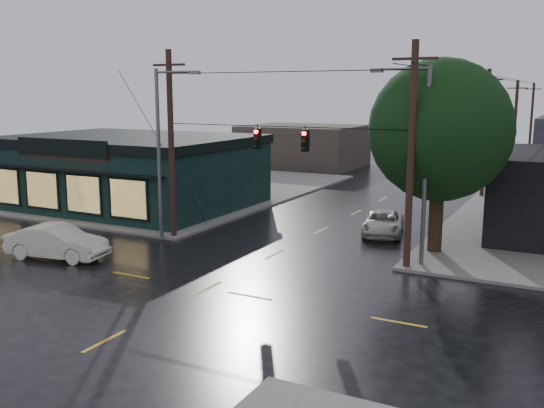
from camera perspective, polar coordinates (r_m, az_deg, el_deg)
The scene contains 15 objects.
ground_plane at distance 25.20m, azimuth -6.10°, elevation -7.93°, with size 160.00×160.00×0.00m, color black.
sidewalk_nw at distance 52.55m, azimuth -12.27°, elevation 1.64°, with size 28.00×28.00×0.15m, color slate.
pizza_shop at distance 43.68m, azimuth -13.24°, elevation 3.13°, with size 16.30×12.34×4.90m.
corner_tree at distance 30.44m, azimuth 15.55°, elevation 6.68°, with size 6.89×6.89×9.44m.
utility_pole_nw at distance 33.93m, azimuth -9.21°, elevation -3.18°, with size 2.00×0.32×10.15m, color black, non-canonical shape.
utility_pole_ne at distance 28.37m, azimuth 12.51°, elevation -6.02°, with size 2.00×0.32×10.15m, color black, non-canonical shape.
utility_pole_far_a at distance 49.00m, azimuth 19.10°, elevation 0.58°, with size 2.00×0.32×9.65m, color black, non-canonical shape.
utility_pole_far_b at distance 68.67m, azimuth 21.62°, elevation 3.11°, with size 2.00×0.32×9.15m, color black, non-canonical shape.
utility_pole_far_c at distance 88.49m, azimuth 23.02°, elevation 4.50°, with size 2.00×0.32×9.15m, color black, non-canonical shape.
span_signal_assembly at distance 29.58m, azimuth 0.84°, elevation 6.14°, with size 13.00×0.48×1.23m.
streetlight_nw at distance 33.57m, azimuth -10.33°, elevation -3.37°, with size 5.40×0.30×9.15m, color slate, non-canonical shape.
streetlight_ne at distance 28.91m, azimuth 13.84°, elevation -5.77°, with size 5.40×0.30×9.15m, color slate, non-canonical shape.
bg_building_west at distance 66.06m, azimuth 2.95°, elevation 5.49°, with size 12.00×10.00×4.40m, color #3D332C.
sedan_cream at distance 31.03m, azimuth -19.59°, elevation -3.40°, with size 1.73×4.96×1.64m, color silver.
suv_silver at distance 34.86m, azimuth 10.44°, elevation -1.77°, with size 2.14×4.64×1.29m, color beige.
Camera 1 is at (13.33, -19.87, 7.94)m, focal length 40.00 mm.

